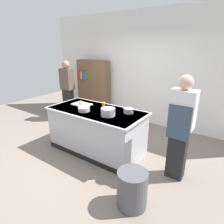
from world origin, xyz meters
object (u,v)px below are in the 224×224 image
object	(u,v)px
onion	(81,103)
sauce_pan	(128,111)
person_chef	(180,127)
mixing_bowl	(84,109)
juice_cup	(103,105)
trash_bin	(132,189)
bookshelf	(93,87)
person_guest	(68,89)
stock_pot	(108,112)

from	to	relation	value
onion	sauce_pan	world-z (taller)	onion
onion	person_chef	bearing A→B (deg)	0.71
mixing_bowl	juice_cup	size ratio (longest dim) A/B	2.26
trash_bin	person_chef	bearing A→B (deg)	73.35
bookshelf	trash_bin	bearing A→B (deg)	-42.46
person_chef	onion	bearing A→B (deg)	90.27
sauce_pan	mixing_bowl	xyz separation A→B (m)	(-0.76, -0.40, -0.01)
person_guest	stock_pot	bearing A→B (deg)	75.03
trash_bin	person_chef	world-z (taller)	person_chef
stock_pot	bookshelf	bearing A→B (deg)	135.85
stock_pot	person_chef	world-z (taller)	person_chef
onion	mixing_bowl	distance (m)	0.41
trash_bin	bookshelf	xyz separation A→B (m)	(-2.93, 2.68, 0.58)
person_guest	sauce_pan	bearing A→B (deg)	83.85
person_guest	mixing_bowl	bearing A→B (deg)	67.05
juice_cup	person_chef	xyz separation A→B (m)	(1.63, -0.16, -0.04)
stock_pot	sauce_pan	xyz separation A→B (m)	(0.23, 0.34, -0.02)
onion	trash_bin	xyz separation A→B (m)	(1.81, -0.94, -0.69)
onion	stock_pot	bearing A→B (deg)	-12.10
person_guest	bookshelf	bearing A→B (deg)	170.53
person_guest	person_chef	bearing A→B (deg)	86.66
onion	stock_pot	distance (m)	0.87
stock_pot	mixing_bowl	xyz separation A→B (m)	(-0.53, -0.07, -0.03)
trash_bin	mixing_bowl	bearing A→B (deg)	154.94
sauce_pan	person_guest	bearing A→B (deg)	162.68
onion	person_guest	distance (m)	1.71
trash_bin	juice_cup	bearing A→B (deg)	139.93
onion	person_guest	size ratio (longest dim) A/B	0.05
person_chef	person_guest	xyz separation A→B (m)	(-3.52, 0.91, -0.00)
onion	bookshelf	size ratio (longest dim) A/B	0.05
sauce_pan	juice_cup	xyz separation A→B (m)	(-0.63, 0.04, 0.00)
stock_pot	sauce_pan	size ratio (longest dim) A/B	1.32
person_chef	bookshelf	size ratio (longest dim) A/B	1.01
onion	juice_cup	world-z (taller)	onion
onion	person_chef	size ratio (longest dim) A/B	0.05
sauce_pan	person_chef	distance (m)	1.02
bookshelf	onion	bearing A→B (deg)	-57.07
juice_cup	person_guest	size ratio (longest dim) A/B	0.06
person_guest	bookshelf	distance (m)	0.86
person_guest	onion	bearing A→B (deg)	67.91
stock_pot	person_chef	size ratio (longest dim) A/B	0.19
mixing_bowl	trash_bin	world-z (taller)	mixing_bowl
sauce_pan	mixing_bowl	world-z (taller)	sauce_pan
onion	juice_cup	size ratio (longest dim) A/B	0.83
person_chef	trash_bin	bearing A→B (deg)	162.91
stock_pot	mixing_bowl	size ratio (longest dim) A/B	1.45
onion	sauce_pan	distance (m)	1.10
bookshelf	juice_cup	bearing A→B (deg)	-44.35
onion	sauce_pan	bearing A→B (deg)	8.00
person_chef	sauce_pan	bearing A→B (deg)	82.38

